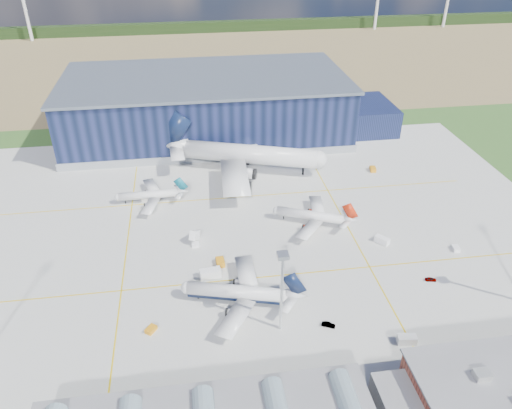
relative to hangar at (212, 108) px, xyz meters
The scene contains 21 objects.
ground 95.56m from the hangar, 91.70° to the right, with size 600.00×600.00×0.00m, color #264B1C.
apron 85.64m from the hangar, 91.90° to the right, with size 220.00×160.00×0.08m.
farmland 125.76m from the hangar, 91.29° to the left, with size 600.00×220.00×0.01m, color #947A4F.
treeline 205.36m from the hangar, 90.78° to the left, with size 600.00×8.00×8.00m, color black.
hangar is the anchor object (origin of this frame).
light_mast_center 125.07m from the hangar, 86.70° to the right, with size 2.60×2.60×23.00m.
airliner_navy 114.05m from the hangar, 91.13° to the right, with size 33.55×32.82×10.94m, color silver, non-canonical shape.
airliner_red 84.14m from the hangar, 72.17° to the right, with size 28.40×27.78×9.26m, color silver, non-canonical shape.
airliner_widebody 41.41m from the hangar, 74.05° to the right, with size 66.15×64.71×21.57m, color silver, non-canonical shape.
airliner_regional 64.62m from the hangar, 114.79° to the right, with size 26.07×25.51×8.50m, color silver, non-canonical shape.
gse_tug_a 98.03m from the hangar, 93.11° to the right, with size 2.32×3.80×1.58m, color orange.
gse_tug_b 124.06m from the hangar, 101.35° to the right, with size 1.87×2.81×1.22m, color orange.
gse_van_a 103.47m from the hangar, 94.74° to the right, with size 2.59×5.93×2.59m, color white.
gse_cart_a 120.73m from the hangar, 56.91° to the right, with size 1.94×2.90×1.26m, color white.
gse_van_b 104.65m from the hangar, 64.46° to the right, with size 2.06×4.49×2.06m, color white.
gse_tug_c 76.22m from the hangar, 38.90° to the right, with size 2.16×3.45×1.51m, color orange.
gse_cart_b 65.00m from the hangar, 115.54° to the right, with size 2.22×3.32×1.44m, color white.
gse_van_c 139.01m from the hangar, 74.94° to the right, with size 2.19×4.55×2.19m, color white.
airstair 86.10m from the hangar, 98.09° to the right, with size 1.87×4.67×2.99m, color white.
car_a 124.99m from the hangar, 65.37° to the right, with size 1.24×3.09×1.05m, color #99999E.
car_b 127.83m from the hangar, 81.39° to the right, with size 1.18×3.38×1.11m, color #99999E.
Camera 1 is at (-9.01, -117.31, 90.13)m, focal length 35.00 mm.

